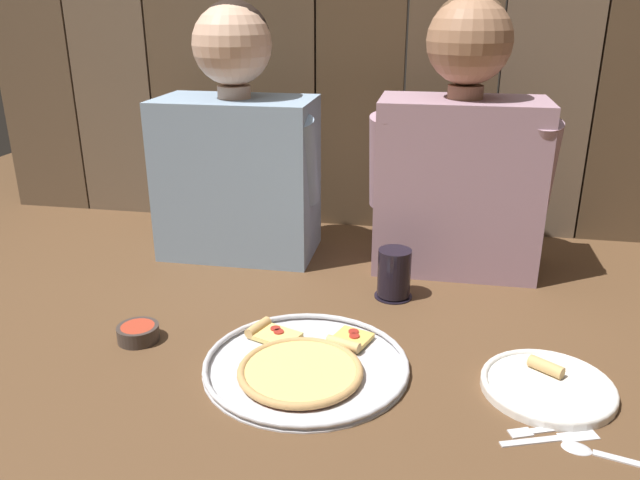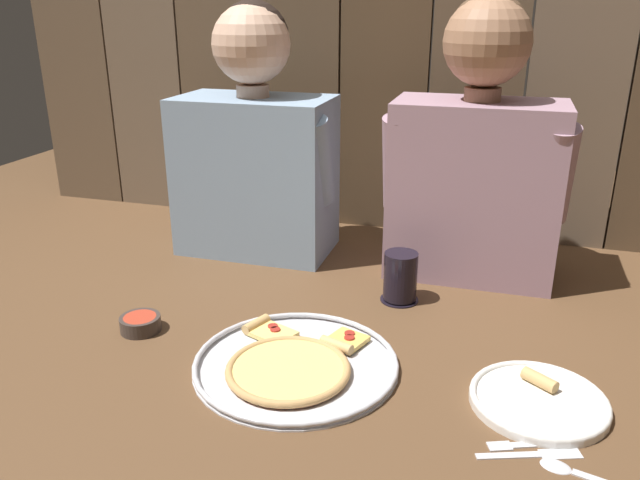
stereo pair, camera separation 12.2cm
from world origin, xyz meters
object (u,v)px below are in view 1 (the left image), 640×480
dinner_plate (548,386)px  diner_right (461,149)px  pizza_tray (304,365)px  drinking_glass (394,274)px  dipping_bowl (138,332)px  diner_left (237,145)px

dinner_plate → diner_right: (-0.15, 0.52, 0.29)m
pizza_tray → drinking_glass: (0.13, 0.33, 0.05)m
dinner_plate → dipping_bowl: 0.76m
dipping_bowl → diner_right: (0.60, 0.49, 0.28)m
diner_left → dipping_bowl: bearing=-96.8°
dipping_bowl → diner_left: size_ratio=0.13×
pizza_tray → diner_right: diner_right is taller
diner_left → drinking_glass: bearing=-26.1°
dinner_plate → dipping_bowl: dinner_plate is taller
pizza_tray → dipping_bowl: (-0.34, 0.04, 0.01)m
dipping_bowl → diner_right: size_ratio=0.13×
pizza_tray → dipping_bowl: dipping_bowl is taller
dinner_plate → diner_left: (-0.70, 0.52, 0.27)m
dipping_bowl → diner_left: bearing=83.2°
diner_right → dinner_plate: bearing=-73.5°
dinner_plate → drinking_glass: 0.43m
drinking_glass → dipping_bowl: 0.55m
dipping_bowl → dinner_plate: bearing=-2.4°
diner_left → diner_right: (0.55, -0.00, 0.01)m
dinner_plate → diner_left: size_ratio=0.36×
dinner_plate → diner_left: 0.91m
drinking_glass → diner_right: bearing=57.4°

